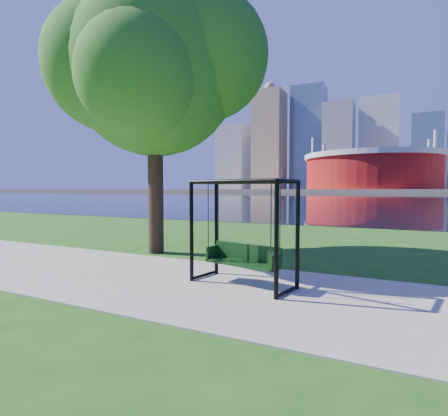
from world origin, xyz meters
The scene contains 8 objects.
ground centered at (0.00, 0.00, 0.00)m, with size 900.00×900.00×0.00m, color #1E5114.
path centered at (0.00, -0.50, 0.01)m, with size 120.00×4.00×0.03m, color #9E937F.
river centered at (0.00, 102.00, 0.01)m, with size 900.00×180.00×0.02m, color black.
far_bank centered at (0.00, 306.00, 1.00)m, with size 900.00×228.00×2.00m, color #937F60.
stadium centered at (-10.00, 235.00, 14.23)m, with size 83.00×83.00×32.00m.
skyline centered at (-4.27, 319.39, 35.89)m, with size 392.00×66.00×96.50m.
swing centered at (0.61, -0.11, 1.03)m, with size 2.21×1.30×2.12m.
park_tree centered at (-3.26, 2.17, 5.60)m, with size 6.49×5.86×8.06m.
Camera 1 is at (3.29, -6.49, 1.94)m, focal length 28.00 mm.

